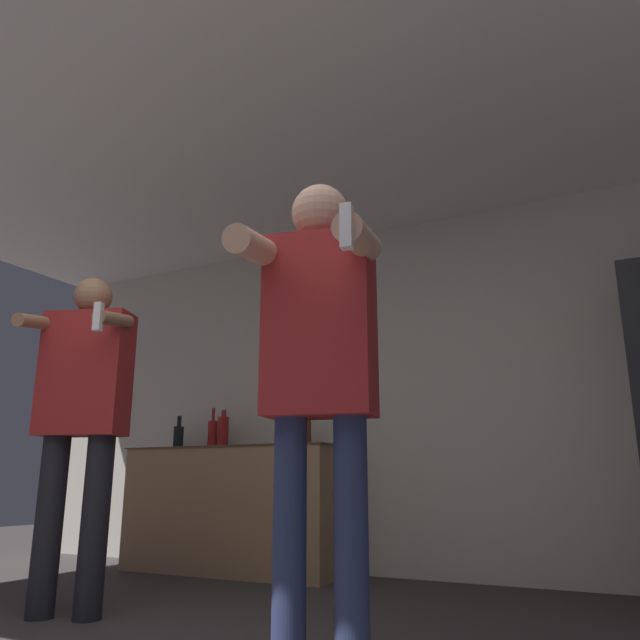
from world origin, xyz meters
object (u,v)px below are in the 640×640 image
Objects in this scene: bottle_tall_gin at (178,436)px; bottle_brown_liquor at (223,431)px; person_man_side at (82,411)px; bottle_amber_bourbon at (307,432)px; person_woman_foreground at (319,358)px; bottle_green_wine at (213,434)px.

bottle_brown_liquor is at bearing 0.00° from bottle_tall_gin.
bottle_tall_gin is 1.93m from person_man_side.
bottle_amber_bourbon is 2.52m from person_woman_foreground.
bottle_brown_liquor is at bearing 0.00° from bottle_green_wine.
bottle_green_wine is 1.81m from person_man_side.
bottle_tall_gin is 3.28m from person_woman_foreground.
person_woman_foreground is (1.99, -2.20, 0.02)m from bottle_brown_liquor.
bottle_tall_gin reaches higher than bottle_amber_bourbon.
person_man_side is (0.82, -1.75, -0.01)m from bottle_tall_gin.
bottle_amber_bourbon is 0.85× the size of bottle_green_wine.
person_man_side is at bearing -74.82° from bottle_green_wine.
person_woman_foreground is at bearing -15.52° from person_man_side.
bottle_amber_bourbon is at bearing 77.78° from person_man_side.
person_woman_foreground is at bearing -47.84° from bottle_brown_liquor.
person_woman_foreground reaches higher than bottle_tall_gin.
person_woman_foreground reaches higher than bottle_green_wine.
bottle_tall_gin is 1.20m from bottle_amber_bourbon.
person_man_side is at bearing -77.96° from bottle_brown_liquor.
bottle_tall_gin is 1.07× the size of bottle_amber_bourbon.
bottle_tall_gin is 0.92× the size of bottle_green_wine.
person_woman_foreground is at bearing -42.07° from bottle_tall_gin.
person_woman_foreground reaches higher than bottle_amber_bourbon.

